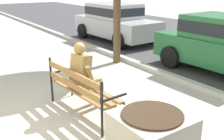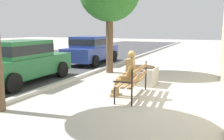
% 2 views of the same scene
% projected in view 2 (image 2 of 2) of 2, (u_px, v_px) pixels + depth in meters
% --- Properties ---
extents(ground_plane, '(80.00, 80.00, 0.00)m').
position_uv_depth(ground_plane, '(137.00, 95.00, 7.12)').
color(ground_plane, '#ADA8A0').
extents(curb_stone, '(60.00, 0.20, 0.12)m').
position_uv_depth(curb_stone, '(58.00, 84.00, 8.26)').
color(curb_stone, '#B2AFA8').
rests_on(curb_stone, ground).
extents(park_bench, '(1.83, 0.66, 0.95)m').
position_uv_depth(park_bench, '(134.00, 79.00, 6.86)').
color(park_bench, olive).
rests_on(park_bench, ground).
extents(bronze_statue_seated, '(0.59, 0.84, 1.37)m').
position_uv_depth(bronze_statue_seated, '(126.00, 75.00, 6.82)').
color(bronze_statue_seated, olive).
rests_on(bronze_statue_seated, ground).
extents(concrete_planter, '(0.98, 0.98, 0.64)m').
position_uv_depth(concrete_planter, '(142.00, 75.00, 8.49)').
color(concrete_planter, '#A8A399').
rests_on(concrete_planter, ground).
extents(parked_car_green, '(4.15, 2.02, 1.56)m').
position_uv_depth(parked_car_green, '(20.00, 60.00, 8.67)').
color(parked_car_green, '#236638').
rests_on(parked_car_green, ground).
extents(parked_car_blue, '(4.15, 2.02, 1.56)m').
position_uv_depth(parked_car_blue, '(91.00, 49.00, 13.55)').
color(parked_car_blue, navy).
rests_on(parked_car_blue, ground).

